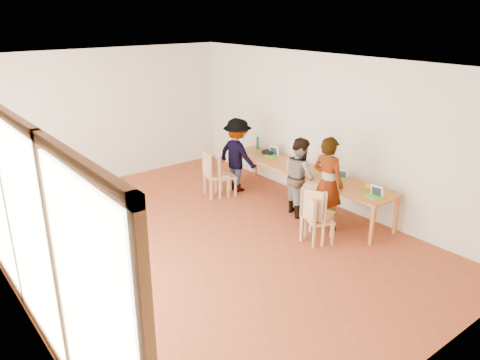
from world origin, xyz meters
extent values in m
plane|color=#984524|center=(0.00, 0.00, 0.00)|extent=(8.00, 8.00, 0.00)
cube|color=beige|center=(0.00, 4.00, 1.50)|extent=(6.00, 0.10, 3.00)
cube|color=beige|center=(0.00, -4.00, 1.50)|extent=(6.00, 0.10, 3.00)
cube|color=beige|center=(3.00, 0.00, 1.50)|extent=(0.10, 8.00, 3.00)
cube|color=white|center=(-2.96, 0.00, 1.50)|extent=(0.10, 8.00, 3.00)
cube|color=white|center=(0.00, 0.00, 3.02)|extent=(6.00, 8.00, 0.04)
cube|color=#BF6C2A|center=(2.50, 0.08, 0.72)|extent=(0.80, 4.00, 0.05)
cube|color=#BF6C2A|center=(2.16, -1.86, 0.35)|extent=(0.06, 0.06, 0.70)
cube|color=#BF6C2A|center=(2.16, 2.02, 0.35)|extent=(0.06, 0.06, 0.70)
cube|color=#BF6C2A|center=(2.84, -1.86, 0.35)|extent=(0.06, 0.06, 0.70)
cube|color=#BF6C2A|center=(2.84, 2.02, 0.35)|extent=(0.06, 0.06, 0.70)
cube|color=#BF6C2A|center=(-1.49, 2.75, 0.72)|extent=(0.90, 0.90, 0.05)
cube|color=#BF6C2A|center=(-1.88, 2.36, 0.35)|extent=(0.05, 0.05, 0.70)
cube|color=#BF6C2A|center=(-1.88, 3.14, 0.35)|extent=(0.05, 0.05, 0.70)
cube|color=#BF6C2A|center=(-1.10, 2.36, 0.35)|extent=(0.05, 0.05, 0.70)
cube|color=#BF6C2A|center=(-1.10, 3.14, 0.35)|extent=(0.05, 0.05, 0.70)
cube|color=tan|center=(1.53, -1.24, 0.41)|extent=(0.52, 0.52, 0.04)
cube|color=tan|center=(1.36, -1.17, 0.63)|extent=(0.18, 0.38, 0.42)
cube|color=tan|center=(1.58, -1.14, 0.47)|extent=(0.59, 0.59, 0.04)
cube|color=tan|center=(1.39, -1.21, 0.74)|extent=(0.20, 0.45, 0.48)
cube|color=tan|center=(1.40, 1.60, 0.47)|extent=(0.55, 0.55, 0.04)
cube|color=tan|center=(1.20, 1.65, 0.73)|extent=(0.15, 0.45, 0.48)
cube|color=tan|center=(1.58, 1.52, 0.41)|extent=(0.51, 0.51, 0.04)
cube|color=tan|center=(1.41, 1.59, 0.64)|extent=(0.17, 0.39, 0.42)
cube|color=tan|center=(-1.62, 1.30, 0.42)|extent=(0.54, 0.54, 0.04)
cube|color=tan|center=(-1.45, 1.23, 0.66)|extent=(0.20, 0.39, 0.43)
imported|color=gray|center=(2.05, -0.93, 0.86)|extent=(0.46, 0.66, 1.73)
imported|color=gray|center=(2.14, -0.14, 0.76)|extent=(0.79, 0.89, 1.53)
imported|color=gray|center=(1.96, 1.58, 0.81)|extent=(0.74, 1.12, 1.62)
cube|color=#56C429|center=(2.38, -1.68, 0.76)|extent=(0.20, 0.26, 0.03)
cube|color=white|center=(2.46, -1.67, 0.85)|extent=(0.09, 0.23, 0.21)
cube|color=#56C429|center=(2.64, -0.73, 0.76)|extent=(0.20, 0.24, 0.02)
cube|color=white|center=(2.71, -0.71, 0.84)|extent=(0.11, 0.20, 0.18)
cube|color=#56C429|center=(2.58, 1.18, 0.76)|extent=(0.20, 0.28, 0.03)
cube|color=white|center=(2.67, 1.18, 0.86)|extent=(0.09, 0.25, 0.22)
imported|color=yellow|center=(2.65, -1.36, 0.80)|extent=(0.13, 0.13, 0.10)
cylinder|color=#136C2D|center=(2.74, 1.82, 0.89)|extent=(0.07, 0.07, 0.28)
cylinder|color=silver|center=(2.55, 0.48, 0.80)|extent=(0.07, 0.07, 0.09)
cylinder|color=white|center=(2.30, 0.05, 0.78)|extent=(0.08, 0.08, 0.06)
cube|color=#DD3886|center=(2.29, -1.74, 0.76)|extent=(0.05, 0.10, 0.01)
cube|color=black|center=(2.63, 1.33, 0.80)|extent=(0.16, 0.26, 0.09)
camera|label=1|loc=(-4.00, -6.07, 3.79)|focal=35.00mm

